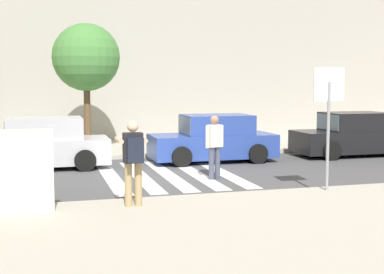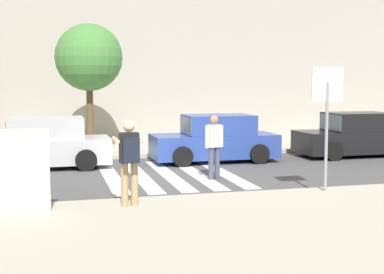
# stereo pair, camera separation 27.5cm
# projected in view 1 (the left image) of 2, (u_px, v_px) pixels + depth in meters

# --- Properties ---
(ground_plane) EXTENTS (120.00, 120.00, 0.00)m
(ground_plane) POSITION_uv_depth(u_px,v_px,m) (170.00, 176.00, 14.99)
(ground_plane) COLOR #4C4C4F
(sidewalk_near) EXTENTS (60.00, 6.00, 0.14)m
(sidewalk_near) POSITION_uv_depth(u_px,v_px,m) (254.00, 233.00, 9.05)
(sidewalk_near) COLOR #B2AD9E
(sidewalk_near) RESTS_ON ground
(sidewalk_far) EXTENTS (60.00, 4.80, 0.14)m
(sidewalk_far) POSITION_uv_depth(u_px,v_px,m) (134.00, 148.00, 20.73)
(sidewalk_far) COLOR #B2AD9E
(sidewalk_far) RESTS_ON ground
(building_facade_far) EXTENTS (56.00, 4.00, 6.76)m
(building_facade_far) POSITION_uv_depth(u_px,v_px,m) (117.00, 66.00, 24.61)
(building_facade_far) COLOR #ADA89E
(building_facade_far) RESTS_ON ground
(crosswalk_stripe_0) EXTENTS (0.44, 5.20, 0.01)m
(crosswalk_stripe_0) POSITION_uv_depth(u_px,v_px,m) (112.00, 177.00, 14.75)
(crosswalk_stripe_0) COLOR silver
(crosswalk_stripe_0) RESTS_ON ground
(crosswalk_stripe_1) EXTENTS (0.44, 5.20, 0.01)m
(crosswalk_stripe_1) POSITION_uv_depth(u_px,v_px,m) (140.00, 176.00, 14.97)
(crosswalk_stripe_1) COLOR silver
(crosswalk_stripe_1) RESTS_ON ground
(crosswalk_stripe_2) EXTENTS (0.44, 5.20, 0.01)m
(crosswalk_stripe_2) POSITION_uv_depth(u_px,v_px,m) (168.00, 174.00, 15.18)
(crosswalk_stripe_2) COLOR silver
(crosswalk_stripe_2) RESTS_ON ground
(crosswalk_stripe_3) EXTENTS (0.44, 5.20, 0.01)m
(crosswalk_stripe_3) POSITION_uv_depth(u_px,v_px,m) (195.00, 173.00, 15.40)
(crosswalk_stripe_3) COLOR silver
(crosswalk_stripe_3) RESTS_ON ground
(crosswalk_stripe_4) EXTENTS (0.44, 5.20, 0.01)m
(crosswalk_stripe_4) POSITION_uv_depth(u_px,v_px,m) (221.00, 172.00, 15.62)
(crosswalk_stripe_4) COLOR silver
(crosswalk_stripe_4) RESTS_ON ground
(stop_sign) EXTENTS (0.76, 0.08, 2.81)m
(stop_sign) POSITION_uv_depth(u_px,v_px,m) (329.00, 101.00, 12.11)
(stop_sign) COLOR gray
(stop_sign) RESTS_ON sidewalk_near
(photographer_with_backpack) EXTENTS (0.59, 0.85, 1.72)m
(photographer_with_backpack) POSITION_uv_depth(u_px,v_px,m) (133.00, 156.00, 10.59)
(photographer_with_backpack) COLOR tan
(photographer_with_backpack) RESTS_ON sidewalk_near
(pedestrian_crossing) EXTENTS (0.55, 0.35, 1.72)m
(pedestrian_crossing) POSITION_uv_depth(u_px,v_px,m) (214.00, 143.00, 14.39)
(pedestrian_crossing) COLOR #474C60
(pedestrian_crossing) RESTS_ON ground
(parked_car_silver) EXTENTS (4.10, 1.92, 1.55)m
(parked_car_silver) POSITION_uv_depth(u_px,v_px,m) (42.00, 145.00, 16.20)
(parked_car_silver) COLOR #B7BABF
(parked_car_silver) RESTS_ON ground
(parked_car_blue) EXTENTS (4.10, 1.92, 1.55)m
(parked_car_blue) POSITION_uv_depth(u_px,v_px,m) (214.00, 140.00, 17.67)
(parked_car_blue) COLOR #284293
(parked_car_blue) RESTS_ON ground
(parked_car_black) EXTENTS (4.10, 1.92, 1.55)m
(parked_car_black) POSITION_uv_depth(u_px,v_px,m) (352.00, 135.00, 19.07)
(parked_car_black) COLOR black
(parked_car_black) RESTS_ON ground
(street_tree_center) EXTENTS (2.41, 2.41, 4.57)m
(street_tree_center) POSITION_uv_depth(u_px,v_px,m) (86.00, 58.00, 19.05)
(street_tree_center) COLOR brown
(street_tree_center) RESTS_ON sidewalk_far
(advertising_board) EXTENTS (1.10, 0.11, 1.60)m
(advertising_board) POSITION_uv_depth(u_px,v_px,m) (24.00, 171.00, 10.09)
(advertising_board) COLOR beige
(advertising_board) RESTS_ON sidewalk_near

